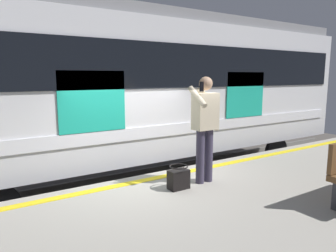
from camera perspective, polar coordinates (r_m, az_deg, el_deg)
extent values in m
plane|color=#4C4742|center=(6.13, -4.30, -17.27)|extent=(23.74, 23.74, 0.00)
cube|color=yellow|center=(5.52, -2.90, -9.52)|extent=(14.45, 0.16, 0.01)
cube|color=slate|center=(7.08, -9.10, -12.92)|extent=(19.16, 0.08, 0.16)
cube|color=slate|center=(8.34, -13.18, -9.63)|extent=(19.16, 0.08, 0.16)
cube|color=silver|center=(7.76, -3.56, 6.78)|extent=(10.91, 2.72, 2.92)
cube|color=gray|center=(7.85, -3.67, 18.38)|extent=(10.69, 2.50, 0.24)
cube|color=black|center=(6.59, 2.40, 10.84)|extent=(10.37, 0.03, 0.90)
cube|color=silver|center=(6.68, 2.32, -0.50)|extent=(10.37, 0.03, 0.24)
cube|color=#19A58C|center=(7.86, 13.87, 5.50)|extent=(1.22, 0.02, 1.09)
cube|color=#19A58C|center=(5.71, -13.48, 4.28)|extent=(1.22, 0.02, 1.09)
cylinder|color=black|center=(9.53, 18.97, -4.41)|extent=(0.84, 0.12, 0.84)
cylinder|color=black|center=(10.96, 10.02, -2.33)|extent=(0.84, 0.12, 0.84)
cylinder|color=#383347|center=(5.33, 7.37, -5.28)|extent=(0.14, 0.14, 0.90)
cylinder|color=#383347|center=(5.22, 5.86, -5.56)|extent=(0.14, 0.14, 0.90)
cube|color=beige|center=(5.14, 6.77, 2.66)|extent=(0.40, 0.24, 0.60)
sphere|color=beige|center=(5.24, 5.71, 5.85)|extent=(0.20, 0.20, 0.20)
sphere|color=tan|center=(5.11, 6.87, 7.66)|extent=(0.22, 0.22, 0.22)
cylinder|color=beige|center=(5.31, 8.84, 2.17)|extent=(0.09, 0.09, 0.54)
cylinder|color=beige|center=(4.92, 5.35, 5.30)|extent=(0.09, 0.42, 0.33)
cube|color=black|center=(4.83, 6.12, 7.12)|extent=(0.07, 0.02, 0.15)
cube|color=black|center=(5.01, 1.92, -9.66)|extent=(0.32, 0.19, 0.31)
torus|color=black|center=(4.95, 1.94, -7.32)|extent=(0.30, 0.30, 0.02)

